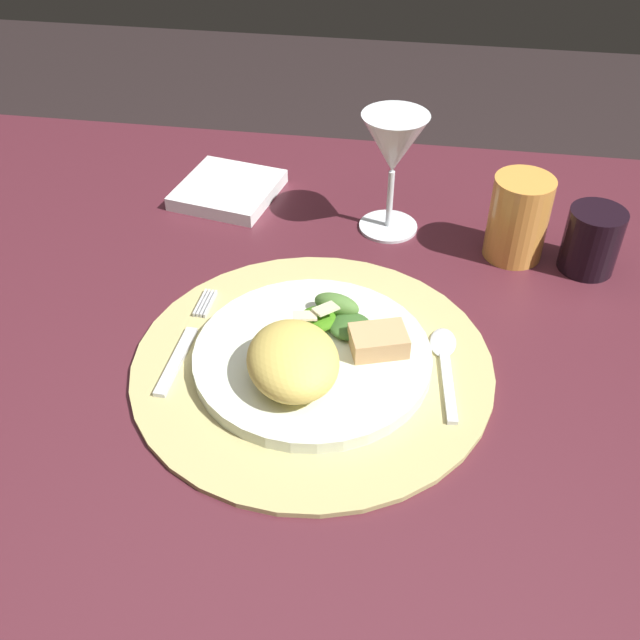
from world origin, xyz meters
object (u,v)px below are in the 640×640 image
dinner_plate (312,357)px  fork (185,345)px  dining_table (314,413)px  dark_tumbler (592,240)px  napkin (228,190)px  amber_tumbler (518,218)px  spoon (445,356)px  wine_glass (394,148)px

dinner_plate → fork: (-0.14, 0.00, -0.00)m
dining_table → fork: size_ratio=8.62×
fork → dark_tumbler: 0.48m
napkin → amber_tumbler: size_ratio=1.23×
dining_table → spoon: size_ratio=10.74×
amber_tumbler → dark_tumbler: (0.09, -0.01, -0.01)m
dinner_plate → napkin: dinner_plate is taller
dining_table → dark_tumbler: size_ratio=18.57×
fork → dinner_plate: bearing=-1.1°
spoon → dinner_plate: bearing=-168.7°
dinner_plate → spoon: (0.13, 0.03, -0.00)m
spoon → wine_glass: (-0.08, 0.24, 0.10)m
dining_table → wine_glass: bearing=70.5°
dinner_plate → dining_table: bearing=98.4°
fork → dark_tumbler: dark_tumbler is taller
dinner_plate → fork: 0.14m
napkin → wine_glass: 0.25m
wine_glass → dark_tumbler: bearing=-11.8°
dinner_plate → spoon: bearing=11.3°
wine_glass → amber_tumbler: wine_glass is taller
napkin → wine_glass: (0.22, -0.05, 0.10)m
dining_table → napkin: size_ratio=11.36×
spoon → amber_tumbler: size_ratio=1.30×
dining_table → dark_tumbler: dark_tumbler is taller
dinner_plate → dark_tumbler: size_ratio=3.10×
spoon → amber_tumbler: (0.08, 0.21, 0.04)m
fork → napkin: napkin is taller
dinner_plate → amber_tumbler: (0.21, 0.23, 0.04)m
fork → amber_tumbler: (0.34, 0.23, 0.04)m
dining_table → dinner_plate: dinner_plate is taller
spoon → wine_glass: size_ratio=0.87×
dark_tumbler → wine_glass: bearing=168.2°
wine_glass → amber_tumbler: bearing=-12.9°
spoon → fork: bearing=-174.9°
amber_tumbler → spoon: bearing=-110.3°
dining_table → wine_glass: (0.07, 0.19, 0.27)m
fork → dining_table: bearing=32.3°
napkin → amber_tumbler: (0.38, -0.08, 0.04)m
fork → wine_glass: 0.34m
napkin → dinner_plate: bearing=-61.9°
napkin → dark_tumbler: dark_tumbler is taller
dinner_plate → fork: size_ratio=1.44×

